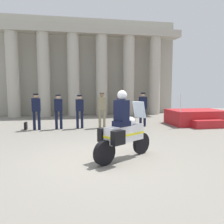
# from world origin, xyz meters

# --- Properties ---
(ground_plane) EXTENTS (28.00, 28.00, 0.00)m
(ground_plane) POSITION_xyz_m (0.00, 0.00, 0.00)
(ground_plane) COLOR gray
(colonnade_backdrop) EXTENTS (13.74, 1.69, 7.13)m
(colonnade_backdrop) POSITION_xyz_m (0.34, 10.74, 3.57)
(colonnade_backdrop) COLOR #A49F91
(colonnade_backdrop) RESTS_ON ground_plane
(reviewing_stand) EXTENTS (2.83, 2.40, 1.69)m
(reviewing_stand) POSITION_xyz_m (5.84, 5.11, 0.38)
(reviewing_stand) COLOR #B21E23
(reviewing_stand) RESTS_ON ground_plane
(officer_in_row_0) EXTENTS (0.38, 0.24, 1.71)m
(officer_in_row_0) POSITION_xyz_m (-2.44, 4.96, 1.01)
(officer_in_row_0) COLOR black
(officer_in_row_0) RESTS_ON ground_plane
(officer_in_row_1) EXTENTS (0.38, 0.24, 1.66)m
(officer_in_row_1) POSITION_xyz_m (-1.43, 4.99, 0.98)
(officer_in_row_1) COLOR black
(officer_in_row_1) RESTS_ON ground_plane
(officer_in_row_2) EXTENTS (0.38, 0.24, 1.63)m
(officer_in_row_2) POSITION_xyz_m (-0.42, 5.02, 0.96)
(officer_in_row_2) COLOR black
(officer_in_row_2) RESTS_ON ground_plane
(officer_in_row_3) EXTENTS (0.38, 0.24, 1.74)m
(officer_in_row_3) POSITION_xyz_m (0.67, 5.00, 1.03)
(officer_in_row_3) COLOR #847A5B
(officer_in_row_3) RESTS_ON ground_plane
(officer_in_row_4) EXTENTS (0.38, 0.24, 1.67)m
(officer_in_row_4) POSITION_xyz_m (1.65, 5.04, 0.99)
(officer_in_row_4) COLOR #191E42
(officer_in_row_4) RESTS_ON ground_plane
(officer_in_row_5) EXTENTS (0.38, 0.24, 1.74)m
(officer_in_row_5) POSITION_xyz_m (2.78, 4.99, 1.03)
(officer_in_row_5) COLOR black
(officer_in_row_5) RESTS_ON ground_plane
(motorcycle_with_rider) EXTENTS (1.83, 1.26, 1.90)m
(motorcycle_with_rider) POSITION_xyz_m (0.57, -0.04, 0.79)
(motorcycle_with_rider) COLOR black
(motorcycle_with_rider) RESTS_ON ground_plane
(briefcase_on_ground) EXTENTS (0.10, 0.32, 0.36)m
(briefcase_on_ground) POSITION_xyz_m (-2.96, 5.09, 0.18)
(briefcase_on_ground) COLOR black
(briefcase_on_ground) RESTS_ON ground_plane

